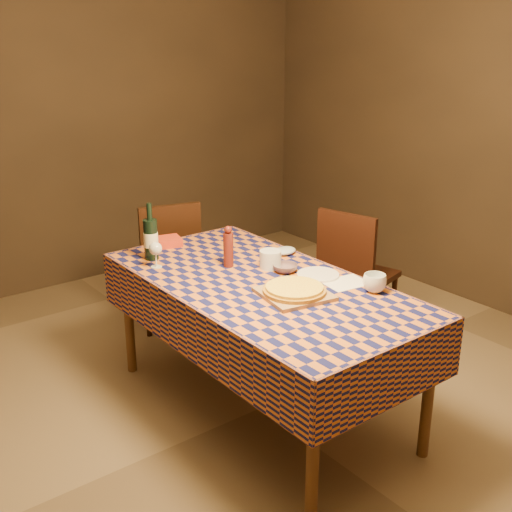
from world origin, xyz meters
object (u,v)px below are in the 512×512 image
dining_table (262,295)px  cutting_board (294,294)px  chair_far (168,258)px  bowl (285,268)px  pizza (294,289)px  chair_right (353,269)px  wine_bottle (151,238)px  white_plate (318,275)px

dining_table → cutting_board: (0.01, -0.25, 0.09)m
dining_table → chair_far: chair_far is taller
bowl → cutting_board: bearing=-122.4°
cutting_board → pizza: pizza is taller
pizza → chair_far: bearing=85.1°
pizza → chair_right: chair_right is taller
wine_bottle → white_plate: 0.98m
pizza → wine_bottle: bearing=107.9°
wine_bottle → bowl: bearing=-53.1°
pizza → wine_bottle: 0.97m
white_plate → chair_right: chair_right is taller
pizza → chair_right: size_ratio=0.43×
wine_bottle → chair_far: (0.42, 0.57, -0.37)m
dining_table → chair_right: size_ratio=1.98×
chair_right → dining_table: bearing=-163.8°
bowl → white_plate: 0.19m
chair_right → wine_bottle: bearing=163.7°
bowl → white_plate: (0.10, -0.16, -0.01)m
cutting_board → chair_right: 1.16m
cutting_board → bowl: bearing=57.6°
cutting_board → chair_right: chair_right is taller
dining_table → white_plate: (0.29, -0.12, 0.08)m
pizza → chair_right: (0.99, 0.54, -0.28)m
cutting_board → dining_table: bearing=92.8°
cutting_board → bowl: size_ratio=2.33×
dining_table → pizza: 0.27m
chair_far → cutting_board: bearing=-94.9°
chair_far → dining_table: bearing=-96.4°
white_plate → chair_right: (0.71, 0.41, -0.25)m
chair_far → white_plate: bearing=-83.5°
pizza → bowl: (0.18, 0.28, -0.01)m
chair_far → chair_right: bearing=-47.4°
chair_far → wine_bottle: bearing=-126.6°
cutting_board → pizza: bearing=-93.6°
wine_bottle → chair_right: bearing=-16.3°
wine_bottle → chair_far: size_ratio=0.36×
cutting_board → chair_far: (0.13, 1.48, -0.26)m
pizza → chair_far: 1.52m
wine_bottle → cutting_board: bearing=-72.1°
chair_right → bowl: bearing=-162.6°
white_plate → chair_right: 0.86m
cutting_board → white_plate: (0.28, 0.13, -0.00)m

